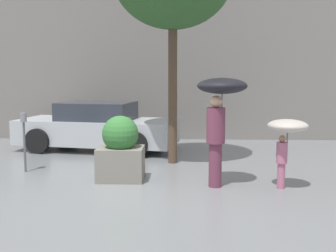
% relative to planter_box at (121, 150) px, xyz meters
% --- Properties ---
extents(ground_plane, '(40.00, 40.00, 0.00)m').
position_rel_planter_box_xyz_m(ground_plane, '(0.06, -0.96, -0.63)').
color(ground_plane, slate).
extents(building_facade, '(18.00, 0.30, 6.00)m').
position_rel_planter_box_xyz_m(building_facade, '(0.06, 5.54, 2.37)').
color(building_facade, gray).
rests_on(building_facade, ground).
extents(planter_box, '(0.94, 0.75, 1.34)m').
position_rel_planter_box_xyz_m(planter_box, '(0.00, 0.00, 0.00)').
color(planter_box, gray).
rests_on(planter_box, ground).
extents(person_adult, '(0.96, 0.96, 2.11)m').
position_rel_planter_box_xyz_m(person_adult, '(1.99, -0.39, 0.98)').
color(person_adult, brown).
rests_on(person_adult, ground).
extents(person_child, '(0.76, 0.76, 1.34)m').
position_rel_planter_box_xyz_m(person_child, '(3.25, -0.54, 0.47)').
color(person_child, '#B76684').
rests_on(person_child, ground).
extents(parked_car_near, '(4.74, 2.58, 1.38)m').
position_rel_planter_box_xyz_m(parked_car_near, '(-1.18, 3.43, 0.01)').
color(parked_car_near, '#B7BCC1').
rests_on(parked_car_near, ground).
extents(parking_meter, '(0.14, 0.14, 1.33)m').
position_rel_planter_box_xyz_m(parking_meter, '(-2.25, 0.63, 0.32)').
color(parking_meter, '#595B60').
rests_on(parking_meter, ground).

